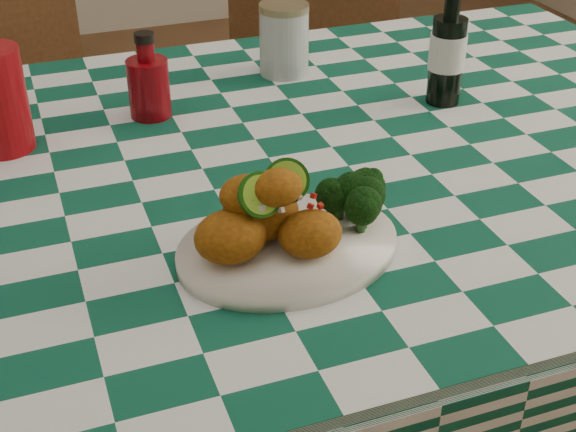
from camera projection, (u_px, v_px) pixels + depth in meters
name	position (u px, v px, depth m)	size (l,w,h in m)	color
dining_table	(271.00, 356.00, 1.41)	(1.66, 1.06, 0.79)	#0E4D37
plate	(288.00, 248.00, 0.98)	(0.28, 0.22, 0.02)	white
fried_chicken_pile	(275.00, 208.00, 0.94)	(0.16, 0.12, 0.10)	#9E5C0F
broccoli_side	(356.00, 203.00, 1.00)	(0.08, 0.08, 0.06)	black
ketchup_bottle	(148.00, 75.00, 1.29)	(0.07, 0.07, 0.14)	#70050C
mason_jar	(284.00, 39.00, 1.45)	(0.09, 0.09, 0.13)	#B2BCBA
beer_bottle	(449.00, 41.00, 1.32)	(0.06, 0.06, 0.22)	black
wooden_chair_left	(31.00, 148.00, 1.87)	(0.45, 0.47, 0.99)	#472814
wooden_chair_right	(318.00, 105.00, 2.07)	(0.46, 0.48, 1.00)	#472814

